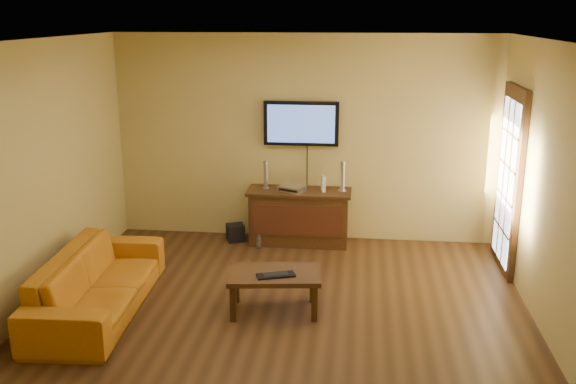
% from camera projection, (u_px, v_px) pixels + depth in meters
% --- Properties ---
extents(ground_plane, '(5.00, 5.00, 0.00)m').
position_uv_depth(ground_plane, '(281.00, 320.00, 6.36)').
color(ground_plane, '#35200E').
rests_on(ground_plane, ground).
extents(room_walls, '(5.00, 5.00, 5.00)m').
position_uv_depth(room_walls, '(288.00, 141.00, 6.50)').
color(room_walls, tan).
rests_on(room_walls, ground).
extents(french_door, '(0.07, 1.02, 2.22)m').
position_uv_depth(french_door, '(509.00, 182.00, 7.43)').
color(french_door, '#331C0B').
rests_on(french_door, ground).
extents(media_console, '(1.34, 0.51, 0.72)m').
position_uv_depth(media_console, '(299.00, 217.00, 8.41)').
color(media_console, '#331C0B').
rests_on(media_console, ground).
extents(television, '(0.97, 0.08, 0.57)m').
position_uv_depth(television, '(301.00, 124.00, 8.29)').
color(television, black).
rests_on(television, ground).
extents(coffee_table, '(0.98, 0.66, 0.42)m').
position_uv_depth(coffee_table, '(274.00, 278.00, 6.46)').
color(coffee_table, '#331C0B').
rests_on(coffee_table, ground).
extents(sofa, '(0.73, 2.16, 0.83)m').
position_uv_depth(sofa, '(97.00, 273.00, 6.47)').
color(sofa, '#B76B14').
rests_on(sofa, ground).
extents(speaker_left, '(0.10, 0.10, 0.37)m').
position_uv_depth(speaker_left, '(266.00, 176.00, 8.35)').
color(speaker_left, silver).
rests_on(speaker_left, media_console).
extents(speaker_right, '(0.11, 0.11, 0.39)m').
position_uv_depth(speaker_right, '(343.00, 178.00, 8.24)').
color(speaker_right, silver).
rests_on(speaker_right, media_console).
extents(av_receiver, '(0.38, 0.33, 0.07)m').
position_uv_depth(av_receiver, '(292.00, 188.00, 8.27)').
color(av_receiver, silver).
rests_on(av_receiver, media_console).
extents(game_console, '(0.07, 0.15, 0.20)m').
position_uv_depth(game_console, '(323.00, 183.00, 8.26)').
color(game_console, white).
rests_on(game_console, media_console).
extents(subwoofer, '(0.29, 0.29, 0.22)m').
position_uv_depth(subwoofer, '(236.00, 233.00, 8.56)').
color(subwoofer, black).
rests_on(subwoofer, ground).
extents(bottle, '(0.07, 0.07, 0.19)m').
position_uv_depth(bottle, '(259.00, 242.00, 8.27)').
color(bottle, white).
rests_on(bottle, ground).
extents(keyboard, '(0.41, 0.26, 0.02)m').
position_uv_depth(keyboard, '(276.00, 275.00, 6.36)').
color(keyboard, black).
rests_on(keyboard, coffee_table).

